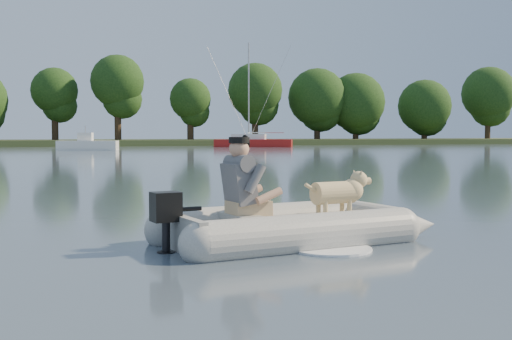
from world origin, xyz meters
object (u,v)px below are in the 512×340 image
object	(u,v)px
sailboat	(253,142)
motorboat	(88,138)
dinghy	(293,194)
dog	(334,197)
man	(241,180)

from	to	relation	value
sailboat	motorboat	bearing A→B (deg)	-132.49
sailboat	dinghy	bearing A→B (deg)	-82.62
dog	motorboat	world-z (taller)	motorboat
man	dinghy	bearing A→B (deg)	-4.24
man	sailboat	bearing A→B (deg)	62.39
man	sailboat	distance (m)	52.44
dinghy	sailboat	size ratio (longest dim) A/B	0.46
man	dog	size ratio (longest dim) A/B	1.16
man	motorboat	size ratio (longest dim) A/B	0.22
dinghy	motorboat	xyz separation A→B (m)	(0.02, 43.37, 0.32)
man	sailboat	world-z (taller)	sailboat
sailboat	dog	bearing A→B (deg)	-82.03
dinghy	motorboat	world-z (taller)	motorboat
dog	sailboat	size ratio (longest dim) A/B	0.09
motorboat	sailboat	size ratio (longest dim) A/B	0.47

